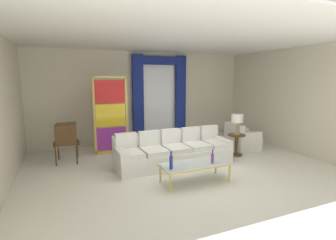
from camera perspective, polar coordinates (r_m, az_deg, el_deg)
ground_plane at (r=6.20m, az=3.44°, el=-10.87°), size 16.00×16.00×0.00m
wall_rear at (r=8.69m, az=-5.43°, el=5.06°), size 8.00×0.12×3.00m
wall_left at (r=5.94m, az=-33.06°, el=1.66°), size 0.12×7.00×3.00m
wall_right at (r=8.55m, az=24.28°, el=4.22°), size 0.12×7.00×3.00m
ceiling_slab at (r=6.60m, az=0.51°, el=17.00°), size 8.00×7.60×0.04m
curtained_window at (r=8.69m, az=-1.85°, el=6.69°), size 2.00×0.17×2.70m
couch_white_long at (r=6.47m, az=1.13°, el=-7.12°), size 2.94×0.99×0.86m
coffee_table at (r=5.36m, az=6.10°, el=-9.92°), size 1.43×0.59×0.41m
bottle_blue_decanter at (r=5.36m, az=9.90°, el=-8.33°), size 0.06×0.06×0.29m
bottle_crystal_tall at (r=4.96m, az=0.69°, el=-9.30°), size 0.07×0.07×0.35m
vintage_tv at (r=7.00m, az=-21.82°, el=-2.97°), size 0.62×0.64×1.35m
armchair_white at (r=8.09m, az=15.99°, el=-4.28°), size 0.87×0.87×0.80m
stained_glass_divider at (r=7.38m, az=-12.64°, el=0.67°), size 0.95×0.05×2.20m
peacock_figurine at (r=7.19m, az=-9.01°, el=-6.27°), size 0.44×0.60×0.50m
round_side_table at (r=7.39m, az=14.99°, el=-4.96°), size 0.48×0.48×0.59m
table_lamp_brass at (r=7.26m, az=15.21°, el=0.19°), size 0.32×0.32×0.57m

